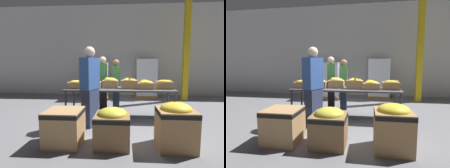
% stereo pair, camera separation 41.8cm
% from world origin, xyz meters
% --- Properties ---
extents(ground_plane, '(30.00, 30.00, 0.00)m').
position_xyz_m(ground_plane, '(0.00, 0.00, 0.00)').
color(ground_plane, slate).
extents(wall_back, '(16.00, 0.08, 4.00)m').
position_xyz_m(wall_back, '(0.00, 3.43, 2.00)').
color(wall_back, silver).
rests_on(wall_back, ground_plane).
extents(sorting_table, '(2.81, 0.82, 0.77)m').
position_xyz_m(sorting_table, '(0.00, 0.00, 0.73)').
color(sorting_table, '#4C4C51').
rests_on(sorting_table, ground_plane).
extents(banana_box_0, '(0.41, 0.26, 0.22)m').
position_xyz_m(banana_box_0, '(-1.14, -0.10, 0.88)').
color(banana_box_0, tan).
rests_on(banana_box_0, sorting_table).
extents(banana_box_1, '(0.41, 0.26, 0.25)m').
position_xyz_m(banana_box_1, '(-0.69, -0.05, 0.89)').
color(banana_box_1, '#A37A4C').
rests_on(banana_box_1, sorting_table).
extents(banana_box_2, '(0.41, 0.29, 0.28)m').
position_xyz_m(banana_box_2, '(-0.25, 0.09, 0.91)').
color(banana_box_2, tan).
rests_on(banana_box_2, sorting_table).
extents(banana_box_3, '(0.41, 0.29, 0.29)m').
position_xyz_m(banana_box_3, '(0.25, 0.00, 0.91)').
color(banana_box_3, tan).
rests_on(banana_box_3, sorting_table).
extents(banana_box_4, '(0.40, 0.29, 0.24)m').
position_xyz_m(banana_box_4, '(0.67, -0.07, 0.89)').
color(banana_box_4, tan).
rests_on(banana_box_4, sorting_table).
extents(banana_box_5, '(0.41, 0.34, 0.24)m').
position_xyz_m(banana_box_5, '(1.16, 0.03, 0.89)').
color(banana_box_5, '#A37A4C').
rests_on(banana_box_5, sorting_table).
extents(volunteer_0, '(0.32, 0.48, 1.64)m').
position_xyz_m(volunteer_0, '(-0.54, 0.79, 0.81)').
color(volunteer_0, black).
rests_on(volunteer_0, ground_plane).
extents(volunteer_1, '(0.39, 0.53, 1.79)m').
position_xyz_m(volunteer_1, '(-0.64, -0.70, 0.89)').
color(volunteer_1, '#2D3856').
rests_on(volunteer_1, ground_plane).
extents(volunteer_2, '(0.24, 0.43, 1.55)m').
position_xyz_m(volunteer_2, '(-0.13, 0.68, 0.77)').
color(volunteer_2, '#2D3856').
rests_on(volunteer_2, ground_plane).
extents(donation_bin_0, '(0.62, 0.62, 0.62)m').
position_xyz_m(donation_bin_0, '(-0.92, -1.65, 0.33)').
color(donation_bin_0, tan).
rests_on(donation_bin_0, ground_plane).
extents(donation_bin_1, '(0.59, 0.59, 0.67)m').
position_xyz_m(donation_bin_1, '(-0.07, -1.65, 0.35)').
color(donation_bin_1, olive).
rests_on(donation_bin_1, ground_plane).
extents(donation_bin_2, '(0.60, 0.60, 0.78)m').
position_xyz_m(donation_bin_2, '(0.98, -1.65, 0.41)').
color(donation_bin_2, '#A37A4C').
rests_on(donation_bin_2, ground_plane).
extents(support_pillar, '(0.20, 0.20, 4.00)m').
position_xyz_m(support_pillar, '(2.47, 2.40, 2.00)').
color(support_pillar, gold).
rests_on(support_pillar, ground_plane).
extents(pallet_stack_0, '(1.08, 1.08, 1.47)m').
position_xyz_m(pallet_stack_0, '(-1.04, 2.56, 0.73)').
color(pallet_stack_0, olive).
rests_on(pallet_stack_0, ground_plane).
extents(pallet_stack_1, '(0.90, 0.90, 1.61)m').
position_xyz_m(pallet_stack_1, '(1.03, 2.87, 0.80)').
color(pallet_stack_1, olive).
rests_on(pallet_stack_1, ground_plane).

